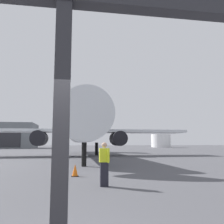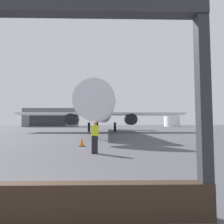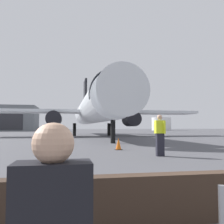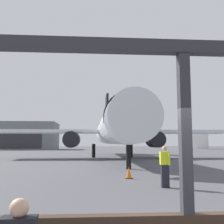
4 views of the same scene
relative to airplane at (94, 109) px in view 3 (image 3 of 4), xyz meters
The scene contains 6 objects.
ground_plane 12.11m from the airplane, 94.62° to the left, with size 220.00×220.00×0.00m, color #4C4C51.
airplane is the anchor object (origin of this frame).
ground_crew_worker 21.94m from the airplane, 88.80° to the right, with size 0.40×0.49×1.74m.
traffic_cone 19.01m from the airplane, 92.07° to the right, with size 0.36×0.36×0.63m.
distant_hangar 54.37m from the airplane, 115.58° to the left, with size 20.97×12.96×7.77m.
fuel_storage_tank 60.63m from the airplane, 59.63° to the left, with size 6.99×6.99×4.71m, color white.
Camera 3 is at (-2.46, -2.95, 1.22)m, focal length 38.65 mm.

